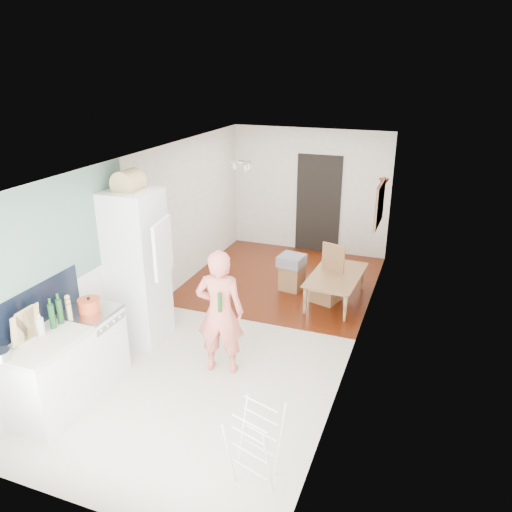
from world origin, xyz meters
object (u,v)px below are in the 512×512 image
Objects in this scene: dining_table at (337,290)px; drying_rack at (255,446)px; person at (220,302)px; stool at (292,277)px; dining_chair at (327,275)px.

drying_rack is at bearing -176.27° from dining_table.
person is 2.72m from stool.
dining_chair is (-0.17, -0.05, 0.27)m from dining_table.
person is 2.50× the size of drying_rack.
dining_chair is 3.92m from drying_rack.
dining_table is at bearing 108.50° from drying_rack.
stool is at bearing 79.83° from dining_table.
dining_table is 1.24× the size of dining_chair.
dining_table is 3.97m from drying_rack.
drying_rack reaches higher than stool.
dining_table is 0.84m from stool.
dining_chair is 0.74m from stool.
person reaches higher than drying_rack.
person is at bearing -92.85° from dining_chair.
dining_chair is at bearing -20.37° from stool.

